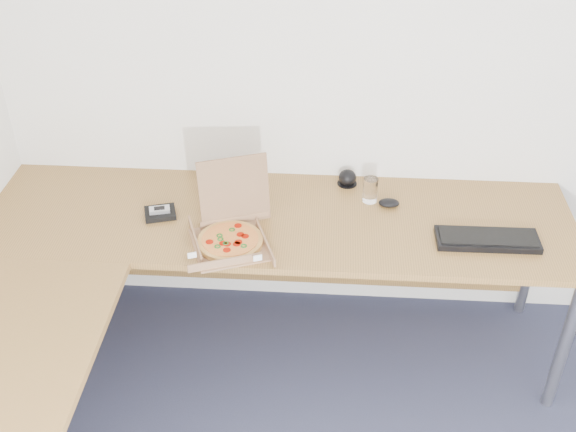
# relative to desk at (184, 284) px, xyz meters

# --- Properties ---
(room_shell) EXTENTS (3.50, 3.50, 2.50)m
(room_shell) POSITION_rel_desk_xyz_m (0.82, -0.97, 0.55)
(room_shell) COLOR white
(room_shell) RESTS_ON ground
(desk) EXTENTS (2.50, 2.20, 0.73)m
(desk) POSITION_rel_desk_xyz_m (0.00, 0.00, 0.00)
(desk) COLOR olive
(desk) RESTS_ON ground
(pizza_box) EXTENTS (0.29, 0.34, 0.30)m
(pizza_box) POSITION_rel_desk_xyz_m (0.15, 0.23, 0.06)
(pizza_box) COLOR #986D4B
(pizza_box) RESTS_ON desk
(drinking_glass) EXTENTS (0.06, 0.06, 0.11)m
(drinking_glass) POSITION_rel_desk_xyz_m (0.71, 0.58, 0.09)
(drinking_glass) COLOR white
(drinking_glass) RESTS_ON desk
(keyboard) EXTENTS (0.41, 0.15, 0.03)m
(keyboard) POSITION_rel_desk_xyz_m (1.18, 0.30, 0.04)
(keyboard) COLOR black
(keyboard) RESTS_ON desk
(mouse) EXTENTS (0.09, 0.06, 0.03)m
(mouse) POSITION_rel_desk_xyz_m (0.80, 0.54, 0.05)
(mouse) COLOR black
(mouse) RESTS_ON desk
(wallet) EXTENTS (0.15, 0.14, 0.02)m
(wallet) POSITION_rel_desk_xyz_m (-0.18, 0.40, 0.04)
(wallet) COLOR black
(wallet) RESTS_ON desk
(phone) EXTENTS (0.09, 0.07, 0.02)m
(phone) POSITION_rel_desk_xyz_m (-0.18, 0.40, 0.06)
(phone) COLOR #B2B5BA
(phone) RESTS_ON wallet
(dome_speaker) EXTENTS (0.09, 0.09, 0.08)m
(dome_speaker) POSITION_rel_desk_xyz_m (0.62, 0.71, 0.07)
(dome_speaker) COLOR black
(dome_speaker) RESTS_ON desk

